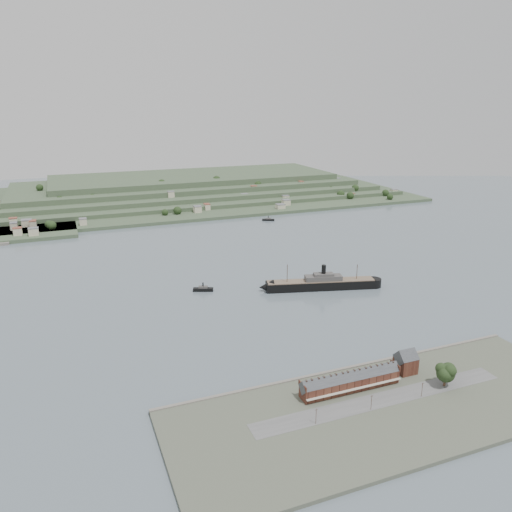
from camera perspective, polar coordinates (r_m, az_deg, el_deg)
name	(u,v)px	position (r m, az deg, el deg)	size (l,w,h in m)	color
ground	(251,284)	(411.49, -0.55, -3.23)	(1400.00, 1400.00, 0.00)	slate
near_shore	(388,407)	(263.77, 14.81, -16.30)	(220.00, 80.00, 2.60)	#4C5142
terrace_row	(350,381)	(268.52, 10.73, -13.87)	(55.60, 9.80, 11.07)	#49231A
gabled_building	(406,362)	(290.34, 16.74, -11.50)	(10.40, 10.18, 14.09)	#49231A
far_peninsula	(176,191)	(782.17, -9.09, 7.37)	(760.00, 309.00, 30.00)	#3A4D33
steamship	(318,284)	(402.60, 7.09, -3.17)	(98.31, 35.61, 24.00)	black
tugboat	(203,289)	(398.45, -6.06, -3.77)	(16.29, 9.61, 7.12)	black
ferry_east	(268,220)	(629.17, 1.41, 4.19)	(15.90, 10.14, 5.80)	black
fig_tree	(447,372)	(282.97, 20.97, -12.31)	(11.90, 10.30, 13.28)	#462F20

